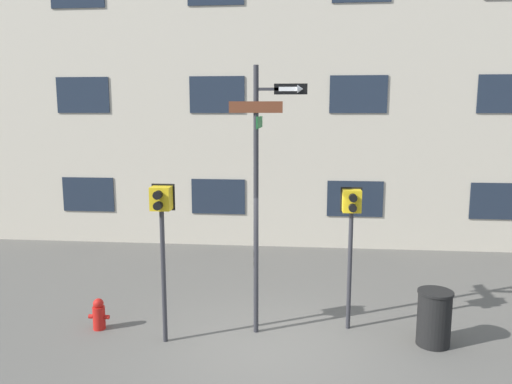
{
  "coord_description": "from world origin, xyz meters",
  "views": [
    {
      "loc": [
        0.52,
        -7.91,
        4.02
      ],
      "look_at": [
        -0.31,
        0.66,
        2.6
      ],
      "focal_mm": 35.0,
      "sensor_mm": 36.0,
      "label": 1
    }
  ],
  "objects_px": {
    "pedestrian_signal_left": "(162,219)",
    "fire_hydrant": "(99,314)",
    "trash_bin": "(434,318)",
    "street_sign_pole": "(260,180)",
    "pedestrian_signal_right": "(351,219)"
  },
  "relations": [
    {
      "from": "street_sign_pole",
      "to": "fire_hydrant",
      "type": "xyz_separation_m",
      "value": [
        -2.97,
        -0.16,
        -2.54
      ]
    },
    {
      "from": "street_sign_pole",
      "to": "fire_hydrant",
      "type": "bearing_deg",
      "value": -176.94
    },
    {
      "from": "fire_hydrant",
      "to": "trash_bin",
      "type": "xyz_separation_m",
      "value": [
        6.01,
        -0.04,
        0.2
      ]
    },
    {
      "from": "pedestrian_signal_right",
      "to": "fire_hydrant",
      "type": "xyz_separation_m",
      "value": [
        -4.6,
        -0.48,
        -1.8
      ]
    },
    {
      "from": "pedestrian_signal_left",
      "to": "pedestrian_signal_right",
      "type": "bearing_deg",
      "value": 14.7
    },
    {
      "from": "street_sign_pole",
      "to": "fire_hydrant",
      "type": "distance_m",
      "value": 3.91
    },
    {
      "from": "pedestrian_signal_right",
      "to": "trash_bin",
      "type": "bearing_deg",
      "value": -20.19
    },
    {
      "from": "pedestrian_signal_left",
      "to": "street_sign_pole",
      "type": "bearing_deg",
      "value": 18.17
    },
    {
      "from": "pedestrian_signal_left",
      "to": "pedestrian_signal_right",
      "type": "height_order",
      "value": "pedestrian_signal_left"
    },
    {
      "from": "pedestrian_signal_right",
      "to": "trash_bin",
      "type": "height_order",
      "value": "pedestrian_signal_right"
    },
    {
      "from": "street_sign_pole",
      "to": "trash_bin",
      "type": "bearing_deg",
      "value": -3.74
    },
    {
      "from": "pedestrian_signal_left",
      "to": "fire_hydrant",
      "type": "distance_m",
      "value": 2.38
    },
    {
      "from": "pedestrian_signal_left",
      "to": "fire_hydrant",
      "type": "relative_size",
      "value": 4.71
    },
    {
      "from": "pedestrian_signal_left",
      "to": "trash_bin",
      "type": "height_order",
      "value": "pedestrian_signal_left"
    },
    {
      "from": "street_sign_pole",
      "to": "pedestrian_signal_left",
      "type": "height_order",
      "value": "street_sign_pole"
    }
  ]
}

